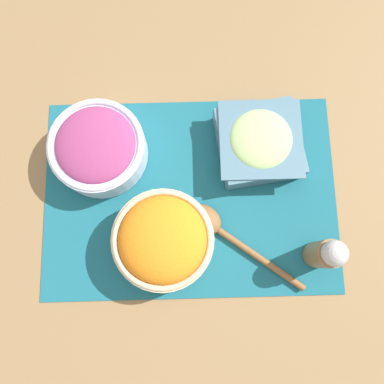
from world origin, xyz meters
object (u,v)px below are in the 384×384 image
(carrot_bowl, at_px, (165,240))
(onion_bowl, at_px, (100,148))
(pepper_shaker, at_px, (328,254))
(cucumber_bowl, at_px, (261,142))
(wooden_spoon, at_px, (218,228))

(carrot_bowl, bearing_deg, onion_bowl, 124.67)
(onion_bowl, xyz_separation_m, pepper_shaker, (0.39, -0.20, 0.02))
(onion_bowl, relative_size, pepper_shaker, 1.51)
(onion_bowl, distance_m, pepper_shaker, 0.44)
(cucumber_bowl, xyz_separation_m, carrot_bowl, (-0.18, -0.18, 0.01))
(carrot_bowl, height_order, wooden_spoon, carrot_bowl)
(cucumber_bowl, distance_m, onion_bowl, 0.30)
(carrot_bowl, xyz_separation_m, onion_bowl, (-0.12, 0.17, -0.01))
(wooden_spoon, bearing_deg, onion_bowl, 144.96)
(wooden_spoon, relative_size, pepper_shaker, 1.90)
(carrot_bowl, distance_m, wooden_spoon, 0.10)
(wooden_spoon, xyz_separation_m, pepper_shaker, (0.18, -0.05, 0.05))
(onion_bowl, distance_m, wooden_spoon, 0.26)
(onion_bowl, bearing_deg, carrot_bowl, -55.33)
(carrot_bowl, relative_size, onion_bowl, 1.00)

